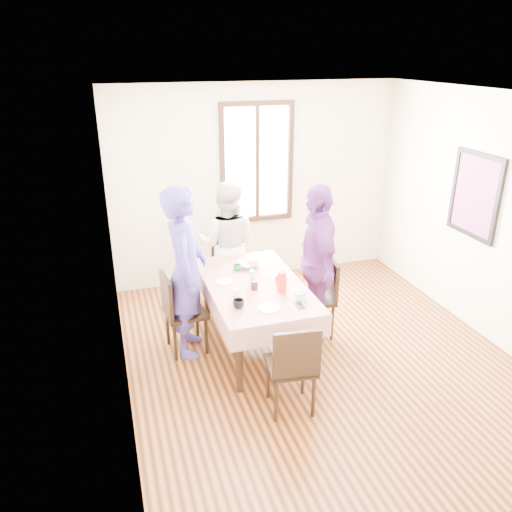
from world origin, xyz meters
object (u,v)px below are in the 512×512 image
at_px(chair_left, 185,312).
at_px(chair_right, 315,298).
at_px(chair_near, 291,365).
at_px(dining_table, 255,316).
at_px(person_right, 315,263).
at_px(person_far, 229,245).
at_px(person_left, 185,272).
at_px(chair_far, 229,270).

bearing_deg(chair_left, chair_right, 80.89).
height_order(chair_right, chair_near, same).
height_order(dining_table, person_right, person_right).
bearing_deg(person_far, chair_right, 150.31).
distance_m(chair_left, person_left, 0.47).
bearing_deg(person_far, chair_far, -65.03).
relative_size(chair_right, chair_far, 1.00).
height_order(chair_near, person_far, person_far).
bearing_deg(chair_near, dining_table, 96.72).
distance_m(chair_left, chair_right, 1.47).
distance_m(person_left, person_right, 1.43).
height_order(dining_table, chair_left, chair_left).
distance_m(chair_near, person_left, 1.52).
xyz_separation_m(dining_table, chair_near, (0.00, -1.10, 0.08)).
relative_size(chair_left, chair_right, 1.00).
height_order(chair_left, chair_far, same).
height_order(chair_left, person_right, person_right).
distance_m(dining_table, person_right, 0.88).
xyz_separation_m(chair_near, person_left, (-0.71, 1.25, 0.47)).
height_order(person_far, person_right, person_right).
height_order(person_left, person_right, person_left).
bearing_deg(person_left, chair_right, -81.84).
xyz_separation_m(chair_right, chair_far, (-0.73, 1.05, 0.00)).
xyz_separation_m(chair_left, chair_far, (0.73, 0.95, 0.00)).
distance_m(chair_left, person_right, 1.51).
xyz_separation_m(chair_far, person_left, (-0.71, -0.95, 0.47)).
bearing_deg(person_right, chair_near, -22.64).
height_order(chair_far, chair_near, same).
bearing_deg(chair_left, dining_table, 73.20).
relative_size(dining_table, chair_left, 1.76).
bearing_deg(chair_left, person_left, 84.80).
height_order(chair_far, person_right, person_right).
bearing_deg(dining_table, person_right, 4.02).
relative_size(chair_near, person_left, 0.49).
distance_m(dining_table, chair_left, 0.75).
bearing_deg(dining_table, chair_right, 3.92).
bearing_deg(chair_far, chair_near, 98.15).
bearing_deg(person_left, chair_near, -138.24).
distance_m(chair_far, chair_near, 2.21).
xyz_separation_m(dining_table, chair_left, (-0.73, 0.15, 0.08)).
distance_m(chair_right, person_left, 1.52).
bearing_deg(chair_left, person_far, 136.66).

